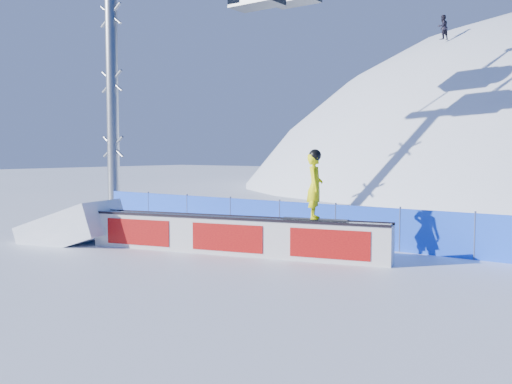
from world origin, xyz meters
The scene contains 5 objects.
ground centered at (0.00, 0.00, 0.00)m, with size 160.00×160.00×0.00m, color white.
safety_fence centered at (0.00, 4.50, 0.60)m, with size 22.05×0.05×1.30m.
rail_box centered at (-2.52, 1.46, 0.51)m, with size 8.47×2.68×1.03m.
snow_ramp centered at (-7.72, 0.15, 0.00)m, with size 2.74×1.83×1.03m, color white, non-canonical shape.
snowboarder centered at (-0.26, 2.02, 1.91)m, with size 1.74×0.72×1.79m.
Camera 1 is at (7.04, -10.41, 2.75)m, focal length 40.00 mm.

